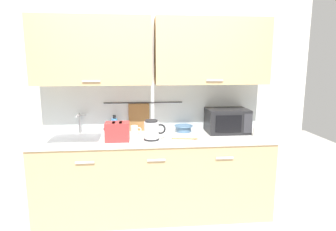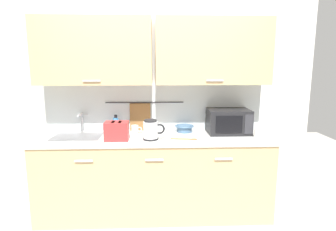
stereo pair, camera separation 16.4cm
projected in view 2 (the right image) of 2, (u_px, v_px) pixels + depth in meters
The scene contains 12 objects.
ground at pixel (155, 228), 2.94m from camera, with size 8.00×8.00×0.00m, color #B7B2A8.
counter_unit at pixel (154, 175), 3.15m from camera, with size 2.53×0.64×0.90m.
back_wall_assembly at pixel (154, 77), 3.19m from camera, with size 3.70×0.41×2.50m.
sink_faucet at pixel (81, 120), 3.24m from camera, with size 0.09×0.17×0.22m.
microwave at pixel (228, 121), 3.19m from camera, with size 0.46×0.35×0.27m.
electric_kettle at pixel (151, 130), 2.92m from camera, with size 0.23×0.16×0.21m.
dish_soap_bottle at pixel (116, 124), 3.27m from camera, with size 0.06×0.06×0.20m.
mug_near_sink at pixel (135, 129), 3.18m from camera, with size 0.12×0.08×0.09m.
mixing_bowl at pixel (184, 128), 3.26m from camera, with size 0.21×0.21×0.08m.
toaster at pixel (117, 131), 2.90m from camera, with size 0.26×0.17×0.19m.
mug_by_kettle at pixel (258, 133), 3.01m from camera, with size 0.12×0.08×0.09m.
wooden_spoon at pixel (187, 139), 2.93m from camera, with size 0.28×0.07×0.01m.
Camera 2 is at (0.02, -2.69, 1.67)m, focal length 30.43 mm.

